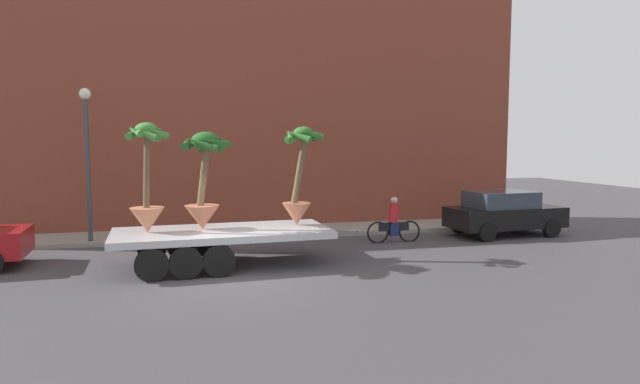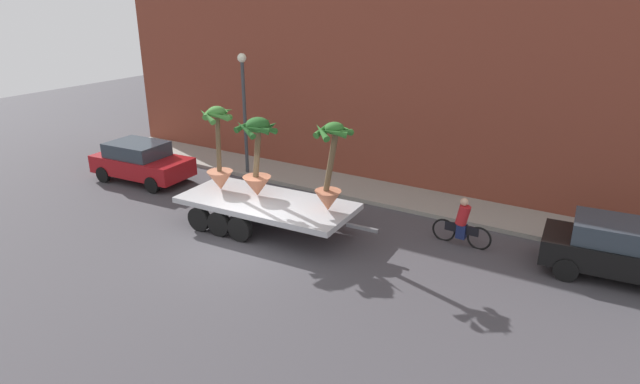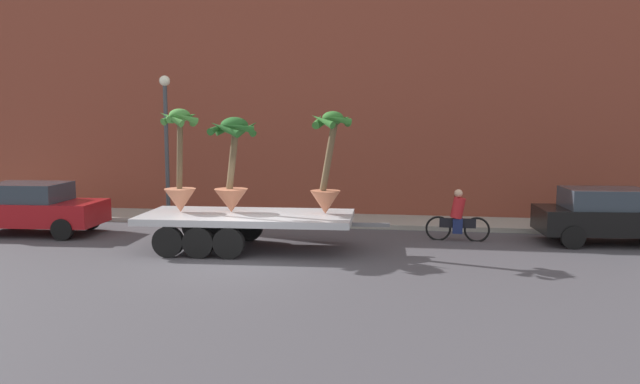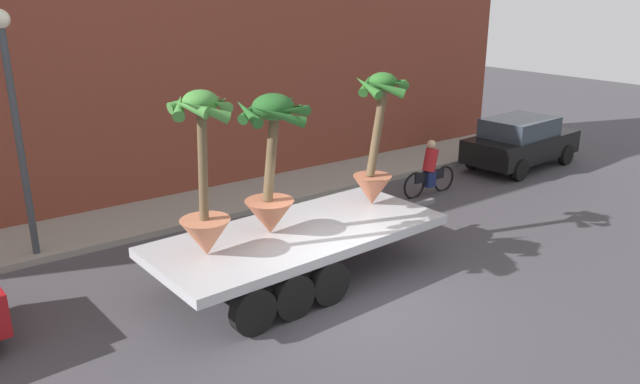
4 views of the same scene
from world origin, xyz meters
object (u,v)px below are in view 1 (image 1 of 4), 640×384
at_px(potted_palm_front, 204,182).
at_px(potted_palm_rear, 299,181).
at_px(potted_palm_middle, 147,185).
at_px(flatbed_trailer, 213,238).
at_px(street_lamp, 87,144).
at_px(parked_car, 504,213).
at_px(cyclist, 394,222).

bearing_deg(potted_palm_front, potted_palm_rear, 2.43).
bearing_deg(potted_palm_middle, potted_palm_rear, 4.28).
xyz_separation_m(flatbed_trailer, potted_palm_front, (-0.21, 0.21, 1.49)).
bearing_deg(street_lamp, potted_palm_front, -46.83).
bearing_deg(parked_car, potted_palm_front, -168.32).
xyz_separation_m(cyclist, parked_car, (4.22, 0.24, 0.16)).
relative_size(potted_palm_rear, cyclist, 1.50).
bearing_deg(potted_palm_rear, potted_palm_front, -177.57).
bearing_deg(flatbed_trailer, cyclist, 19.62).
height_order(potted_palm_middle, potted_palm_front, potted_palm_middle).
height_order(potted_palm_rear, parked_car, potted_palm_rear).
height_order(flatbed_trailer, potted_palm_middle, potted_palm_middle).
xyz_separation_m(potted_palm_middle, parked_car, (11.82, 2.34, -1.38)).
height_order(potted_palm_front, cyclist, potted_palm_front).
distance_m(cyclist, parked_car, 4.23).
bearing_deg(potted_palm_middle, parked_car, 11.20).
height_order(potted_palm_front, parked_car, potted_palm_front).
height_order(flatbed_trailer, potted_palm_front, potted_palm_front).
relative_size(potted_palm_middle, parked_car, 0.68).
xyz_separation_m(flatbed_trailer, potted_palm_middle, (-1.64, 0.02, 1.44)).
bearing_deg(parked_car, street_lamp, 173.69).
height_order(parked_car, street_lamp, street_lamp).
bearing_deg(potted_palm_front, potted_palm_middle, -172.36).
bearing_deg(street_lamp, potted_palm_middle, -62.41).
xyz_separation_m(potted_palm_front, cyclist, (6.17, 1.91, -1.59)).
distance_m(flatbed_trailer, parked_car, 10.45).
distance_m(potted_palm_middle, street_lamp, 4.48).
bearing_deg(street_lamp, potted_palm_rear, -30.44).
bearing_deg(potted_palm_middle, street_lamp, 117.59).
height_order(potted_palm_rear, potted_palm_middle, potted_palm_middle).
distance_m(flatbed_trailer, potted_palm_front, 1.52).
xyz_separation_m(flatbed_trailer, potted_palm_rear, (2.41, 0.32, 1.46)).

